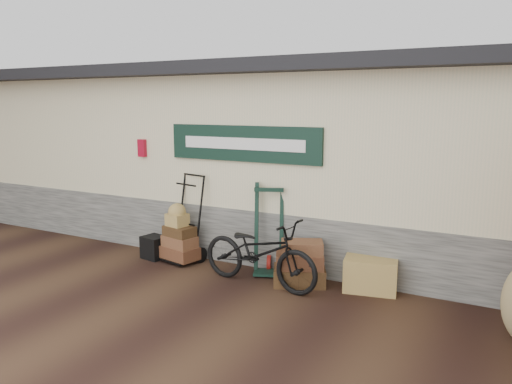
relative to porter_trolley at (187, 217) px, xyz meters
The scene contains 8 objects.
ground 1.64m from the porter_trolley, 31.68° to the right, with size 80.00×80.00×0.00m, color black.
station_building 2.49m from the porter_trolley, 57.57° to the left, with size 14.40×4.10×3.20m.
porter_trolley is the anchor object (origin of this frame).
green_barrow 1.46m from the porter_trolley, ahead, with size 0.50×0.42×1.38m, color black, non-canonical shape.
suitcase_stack 2.12m from the porter_trolley, ahead, with size 0.73×0.46×0.65m, color #372411, non-canonical shape.
wicker_hamper 3.08m from the porter_trolley, ahead, with size 0.71×0.46×0.46m, color olive.
black_trunk 0.79m from the porter_trolley, 162.26° to the right, with size 0.38×0.32×0.38m, color black.
bicycle 1.67m from the porter_trolley, 16.54° to the right, with size 1.88×0.66×1.09m, color black.
Camera 1 is at (3.50, -5.69, 2.55)m, focal length 35.00 mm.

